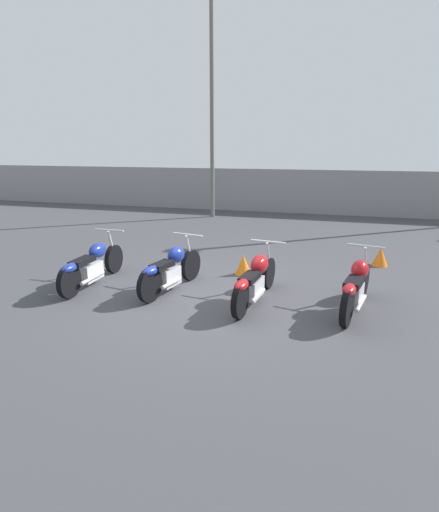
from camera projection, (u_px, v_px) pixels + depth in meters
The scene contains 9 objects.
ground_plane at pixel (213, 295), 7.39m from camera, with size 60.00×60.00×0.00m, color #424247.
fence_back at pixel (284, 191), 16.44m from camera, with size 40.00×0.04×1.78m.
light_pole_right at pixel (212, 82), 14.45m from camera, with size 0.70×0.35×8.44m.
motorcycle_slot_0 at pixel (92, 265), 7.85m from camera, with size 0.66×2.19×0.98m.
motorcycle_slot_1 at pixel (170, 270), 7.53m from camera, with size 0.72×1.99×0.99m.
motorcycle_slot_2 at pixel (255, 279), 6.97m from camera, with size 0.67×2.14×0.97m.
motorcycle_slot_3 at pixel (356, 287), 6.57m from camera, with size 0.73×1.99×1.01m.
traffic_cone_near at pixel (243, 265), 8.56m from camera, with size 0.35×0.35×0.43m.
traffic_cone_far at pixel (380, 257), 9.18m from camera, with size 0.35×0.35×0.43m.
Camera 1 is at (2.04, -6.63, 2.66)m, focal length 28.00 mm.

